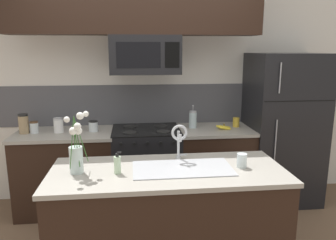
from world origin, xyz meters
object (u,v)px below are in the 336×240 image
object	(u,v)px
storage_jar_squat	(93,126)
coffee_tin	(236,122)
banana_bunch	(224,127)
sink_faucet	(179,137)
stove_range	(147,168)
flower_vase	(77,153)
storage_jar_tall	(24,124)
refrigerator	(282,128)
storage_jar_medium	(34,127)
dish_soap_bottle	(117,165)
french_press	(193,119)
drinking_glass	(242,161)
microwave	(145,55)
storage_jar_short	(59,125)

from	to	relation	value
storage_jar_squat	coffee_tin	world-z (taller)	storage_jar_squat
banana_bunch	sink_faucet	world-z (taller)	sink_faucet
stove_range	flower_vase	distance (m)	1.50
storage_jar_tall	refrigerator	bearing A→B (deg)	0.24
storage_jar_medium	sink_faucet	distance (m)	1.80
sink_faucet	banana_bunch	bearing A→B (deg)	56.37
storage_jar_tall	coffee_tin	size ratio (longest dim) A/B	1.95
storage_jar_tall	dish_soap_bottle	distance (m)	1.67
refrigerator	french_press	xyz separation A→B (m)	(-1.07, 0.04, 0.13)
refrigerator	banana_bunch	bearing A→B (deg)	-173.67
refrigerator	dish_soap_bottle	bearing A→B (deg)	-145.27
storage_jar_tall	storage_jar_squat	world-z (taller)	storage_jar_tall
stove_range	coffee_tin	xyz separation A→B (m)	(1.06, 0.05, 0.50)
french_press	drinking_glass	distance (m)	1.33
drinking_glass	flower_vase	distance (m)	1.25
storage_jar_tall	storage_jar_medium	bearing A→B (deg)	1.75
refrigerator	french_press	bearing A→B (deg)	177.86
microwave	drinking_glass	size ratio (longest dim) A/B	6.84
dish_soap_bottle	flower_vase	distance (m)	0.31
storage_jar_squat	flower_vase	xyz separation A→B (m)	(0.02, -1.26, 0.10)
dish_soap_bottle	flower_vase	world-z (taller)	flower_vase
refrigerator	banana_bunch	size ratio (longest dim) A/B	9.30
microwave	drinking_glass	xyz separation A→B (m)	(0.68, -1.24, -0.78)
storage_jar_short	banana_bunch	world-z (taller)	storage_jar_short
microwave	banana_bunch	size ratio (longest dim) A/B	3.93
banana_bunch	dish_soap_bottle	distance (m)	1.69
storage_jar_short	storage_jar_squat	distance (m)	0.37
flower_vase	microwave	bearing A→B (deg)	65.38
refrigerator	drinking_glass	world-z (taller)	refrigerator
french_press	flower_vase	size ratio (longest dim) A/B	0.59
refrigerator	storage_jar_tall	bearing A→B (deg)	-179.76
storage_jar_squat	banana_bunch	xyz separation A→B (m)	(1.47, -0.07, -0.04)
sink_faucet	drinking_glass	size ratio (longest dim) A/B	2.81
dish_soap_bottle	microwave	bearing A→B (deg)	78.08
french_press	dish_soap_bottle	size ratio (longest dim) A/B	1.62
storage_jar_tall	storage_jar_medium	size ratio (longest dim) A/B	1.69
refrigerator	storage_jar_short	size ratio (longest dim) A/B	11.05
storage_jar_squat	sink_faucet	size ratio (longest dim) A/B	0.39
microwave	dish_soap_bottle	world-z (taller)	microwave
coffee_tin	microwave	bearing A→B (deg)	-176.17
banana_bunch	coffee_tin	bearing A→B (deg)	32.37
stove_range	storage_jar_short	world-z (taller)	storage_jar_short
storage_jar_short	coffee_tin	xyz separation A→B (m)	(2.02, 0.04, -0.02)
refrigerator	storage_jar_short	world-z (taller)	refrigerator
stove_range	sink_faucet	xyz separation A→B (m)	(0.22, -1.06, 0.65)
storage_jar_short	storage_jar_medium	bearing A→B (deg)	179.18
dish_soap_bottle	coffee_tin	bearing A→B (deg)	45.21
storage_jar_medium	coffee_tin	bearing A→B (deg)	0.99
banana_bunch	french_press	bearing A→B (deg)	160.31
coffee_tin	dish_soap_bottle	distance (m)	1.89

